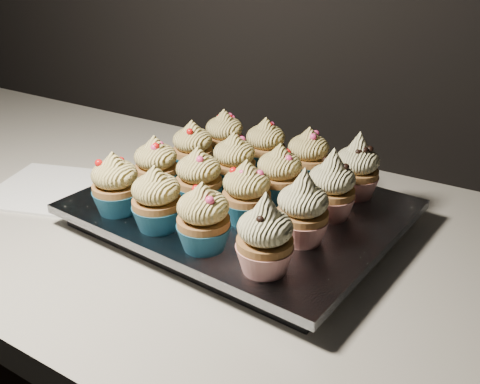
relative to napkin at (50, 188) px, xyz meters
The scene contains 20 objects.
worktop 0.39m from the napkin, ahead, with size 2.44×0.64×0.04m, color beige.
napkin is the anchor object (origin of this frame).
baking_tray 0.32m from the napkin, 11.81° to the left, with size 0.38×0.29×0.02m, color black.
foil_lining 0.33m from the napkin, 11.81° to the left, with size 0.41×0.32×0.01m, color silver.
cupcake_0 0.21m from the napkin, 12.11° to the right, with size 0.06×0.06×0.08m.
cupcake_1 0.28m from the napkin, ahead, with size 0.06×0.06×0.08m.
cupcake_2 0.36m from the napkin, ahead, with size 0.06×0.06×0.08m.
cupcake_3 0.44m from the napkin, ahead, with size 0.06×0.06×0.10m.
cupcake_4 0.21m from the napkin, ahead, with size 0.06×0.06×0.08m.
cupcake_5 0.28m from the napkin, ahead, with size 0.06×0.06×0.08m.
cupcake_6 0.36m from the napkin, ahead, with size 0.06×0.06×0.08m.
cupcake_7 0.44m from the napkin, ahead, with size 0.06×0.06×0.10m.
cupcake_8 0.24m from the napkin, 30.04° to the left, with size 0.06×0.06×0.08m.
cupcake_9 0.31m from the napkin, 20.57° to the left, with size 0.06×0.06×0.08m.
cupcake_10 0.38m from the napkin, 15.48° to the left, with size 0.06×0.06×0.08m.
cupcake_11 0.45m from the napkin, 12.47° to the left, with size 0.06×0.06×0.10m.
cupcake_12 0.29m from the napkin, 41.93° to the left, with size 0.06×0.06×0.08m.
cupcake_13 0.35m from the napkin, 33.07° to the left, with size 0.06×0.06×0.08m.
cupcake_14 0.41m from the napkin, 26.62° to the left, with size 0.06×0.06×0.08m.
cupcake_15 0.48m from the napkin, 21.36° to the left, with size 0.06×0.06×0.10m.
Camera 1 is at (0.28, 1.15, 1.26)m, focal length 40.00 mm.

